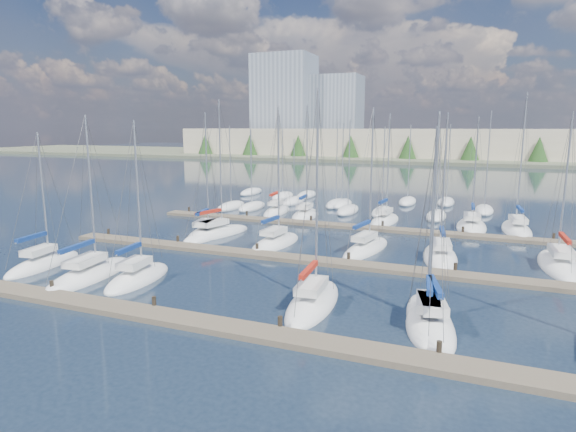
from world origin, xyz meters
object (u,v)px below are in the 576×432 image
at_px(sailboat_h, 206,234).
at_px(sailboat_e, 427,321).
at_px(sailboat_l, 440,257).
at_px(sailboat_o, 305,215).
at_px(sailboat_q, 471,226).
at_px(sailboat_f, 430,321).
at_px(sailboat_a, 44,264).
at_px(sailboat_r, 516,229).
at_px(sailboat_c, 138,278).
at_px(sailboat_j, 276,243).
at_px(sailboat_d, 313,302).
at_px(sailboat_n, 277,211).
at_px(sailboat_b, 90,275).
at_px(sailboat_i, 217,234).
at_px(sailboat_m, 559,265).
at_px(sailboat_p, 385,221).
at_px(sailboat_k, 366,249).

height_order(sailboat_h, sailboat_e, sailboat_h).
xyz_separation_m(sailboat_l, sailboat_o, (-16.55, 13.50, 0.02)).
xyz_separation_m(sailboat_q, sailboat_f, (-1.51, -27.87, 0.01)).
bearing_deg(sailboat_a, sailboat_r, 31.02).
bearing_deg(sailboat_c, sailboat_q, 46.00).
relative_size(sailboat_j, sailboat_d, 0.96).
xyz_separation_m(sailboat_h, sailboat_l, (22.24, -0.36, -0.00)).
height_order(sailboat_d, sailboat_n, sailboat_n).
height_order(sailboat_c, sailboat_o, sailboat_o).
bearing_deg(sailboat_b, sailboat_i, 77.18).
bearing_deg(sailboat_d, sailboat_c, 175.78).
bearing_deg(sailboat_c, sailboat_m, 21.42).
bearing_deg(sailboat_p, sailboat_l, -57.25).
xyz_separation_m(sailboat_q, sailboat_k, (-8.28, -13.60, 0.02)).
bearing_deg(sailboat_j, sailboat_a, -132.39).
xyz_separation_m(sailboat_l, sailboat_n, (-20.81, 14.73, 0.02)).
bearing_deg(sailboat_k, sailboat_b, -129.24).
bearing_deg(sailboat_f, sailboat_k, 101.39).
distance_m(sailboat_p, sailboat_j, 16.02).
distance_m(sailboat_r, sailboat_b, 40.79).
bearing_deg(sailboat_m, sailboat_e, -120.90).
height_order(sailboat_p, sailboat_e, sailboat_p).
height_order(sailboat_a, sailboat_l, sailboat_l).
bearing_deg(sailboat_j, sailboat_h, 177.53).
bearing_deg(sailboat_j, sailboat_r, 39.68).
relative_size(sailboat_b, sailboat_e, 1.07).
relative_size(sailboat_j, sailboat_n, 0.93).
distance_m(sailboat_k, sailboat_a, 26.11).
height_order(sailboat_j, sailboat_c, sailboat_j).
height_order(sailboat_b, sailboat_m, sailboat_m).
distance_m(sailboat_b, sailboat_o, 28.57).
relative_size(sailboat_b, sailboat_m, 0.98).
height_order(sailboat_r, sailboat_j, sailboat_r).
bearing_deg(sailboat_p, sailboat_j, -111.59).
relative_size(sailboat_k, sailboat_i, 0.93).
xyz_separation_m(sailboat_r, sailboat_d, (-12.71, -27.64, -0.00)).
bearing_deg(sailboat_o, sailboat_l, -43.74).
height_order(sailboat_m, sailboat_a, sailboat_m).
bearing_deg(sailboat_c, sailboat_o, 78.05).
xyz_separation_m(sailboat_l, sailboat_f, (0.58, -13.97, 0.00)).
relative_size(sailboat_a, sailboat_f, 0.90).
xyz_separation_m(sailboat_f, sailboat_n, (-21.39, 28.71, 0.02)).
bearing_deg(sailboat_m, sailboat_d, -137.71).
bearing_deg(sailboat_r, sailboat_i, -159.16).
relative_size(sailboat_l, sailboat_f, 1.03).
relative_size(sailboat_b, sailboat_o, 0.88).
distance_m(sailboat_m, sailboat_d, 20.94).
distance_m(sailboat_r, sailboat_l, 15.36).
distance_m(sailboat_p, sailboat_d, 27.36).
distance_m(sailboat_q, sailboat_i, 26.80).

